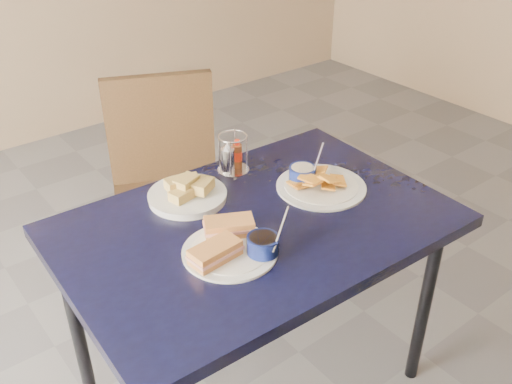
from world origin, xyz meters
TOP-DOWN VIEW (x-y plane):
  - dining_table at (0.13, -0.03)m, footprint 1.19×0.81m
  - chair_far at (0.20, 0.71)m, footprint 0.58×0.58m
  - sandwich_plate at (-0.01, -0.11)m, footprint 0.30×0.27m
  - plantain_plate at (0.41, 0.00)m, footprint 0.30×0.30m
  - bread_basket at (0.04, 0.19)m, footprint 0.25×0.25m
  - condiment_caddy at (0.26, 0.26)m, footprint 0.11×0.11m

SIDE VIEW (x-z plane):
  - chair_far at x=0.20m, z-range 0.07..1.01m
  - dining_table at x=0.13m, z-range 0.31..1.06m
  - plantain_plate at x=0.41m, z-range 0.71..0.83m
  - bread_basket at x=0.04m, z-range 0.73..0.81m
  - sandwich_plate at x=-0.01m, z-range 0.72..0.83m
  - condiment_caddy at x=0.26m, z-range 0.74..0.87m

